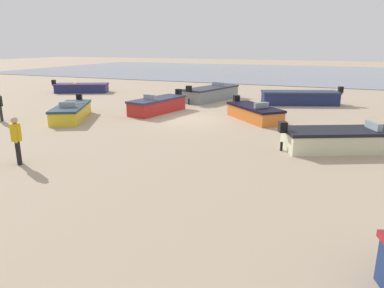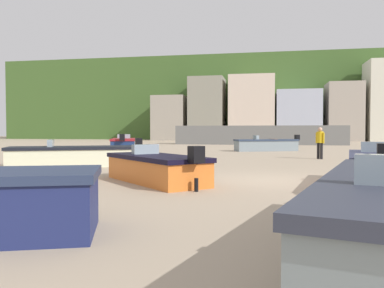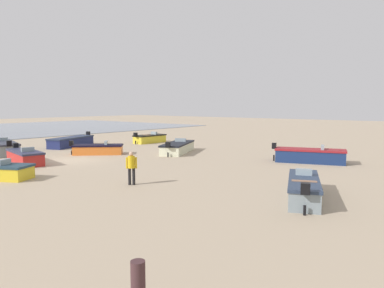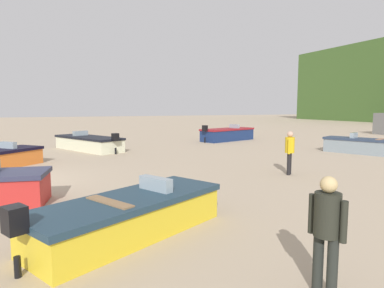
{
  "view_description": "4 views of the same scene",
  "coord_description": "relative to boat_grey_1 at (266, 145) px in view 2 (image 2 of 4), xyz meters",
  "views": [
    {
      "loc": [
        -7.31,
        17.66,
        3.9
      ],
      "look_at": [
        -3.05,
        7.36,
        0.79
      ],
      "focal_mm": 33.39,
      "sensor_mm": 36.0,
      "label": 1
    },
    {
      "loc": [
        -0.17,
        -11.53,
        1.44
      ],
      "look_at": [
        -3.53,
        6.12,
        0.83
      ],
      "focal_mm": 36.85,
      "sensor_mm": 36.0,
      "label": 2
    },
    {
      "loc": [
        14.07,
        22.41,
        3.84
      ],
      "look_at": [
        -5.61,
        6.47,
        1.11
      ],
      "focal_mm": 34.18,
      "sensor_mm": 36.0,
      "label": 3
    },
    {
      "loc": [
        12.33,
        1.17,
        2.5
      ],
      "look_at": [
        -1.11,
        6.88,
        0.88
      ],
      "focal_mm": 31.19,
      "sensor_mm": 36.0,
      "label": 4
    }
  ],
  "objects": [
    {
      "name": "townhouse_centre",
      "position": [
        4.39,
        30.72,
        3.15
      ],
      "size": [
        6.11,
        6.91,
        7.16
      ],
      "primitive_type": "cube",
      "color": "#AFB7CA",
      "rests_on": "ground"
    },
    {
      "name": "harbor_pier",
      "position": [
        -0.74,
        13.26,
        0.55
      ],
      "size": [
        17.4,
        2.4,
        1.96
      ],
      "primitive_type": "cube",
      "color": "slate",
      "rests_on": "ground"
    },
    {
      "name": "boat_cream_3",
      "position": [
        -7.64,
        -13.57,
        -0.02
      ],
      "size": [
        5.22,
        3.61,
        1.12
      ],
      "rotation": [
        0.0,
        0.0,
        2.02
      ],
      "color": "beige",
      "rests_on": "ground"
    },
    {
      "name": "townhouse_left",
      "position": [
        -8.75,
        30.1,
        4.2
      ],
      "size": [
        5.03,
        5.67,
        9.26
      ],
      "primitive_type": "cube",
      "color": "gray",
      "rests_on": "ground"
    },
    {
      "name": "townhouse_far_left",
      "position": [
        -14.38,
        30.13,
        2.89
      ],
      "size": [
        4.84,
        5.74,
        6.64
      ],
      "primitive_type": "cube",
      "color": "#A2998A",
      "rests_on": "ground"
    },
    {
      "name": "townhouse_centre_right",
      "position": [
        10.53,
        29.82,
        3.61
      ],
      "size": [
        4.63,
        5.11,
        8.08
      ],
      "primitive_type": "cube",
      "color": "#A79C8E",
      "rests_on": "ground"
    },
    {
      "name": "boat_grey_1",
      "position": [
        0.0,
        0.0,
        0.0
      ],
      "size": [
        4.68,
        2.87,
        1.15
      ],
      "rotation": [
        0.0,
        0.0,
        1.97
      ],
      "color": "gray",
      "rests_on": "ground"
    },
    {
      "name": "boat_red_7",
      "position": [
        2.8,
        -17.69,
        0.02
      ],
      "size": [
        2.12,
        4.37,
        1.18
      ],
      "rotation": [
        0.0,
        0.0,
        6.09
      ],
      "color": "red",
      "rests_on": "ground"
    },
    {
      "name": "ground_plane",
      "position": [
        0.2,
        -16.74,
        -0.43
      ],
      "size": [
        160.0,
        160.0,
        0.0
      ],
      "primitive_type": "plane",
      "color": "tan"
    },
    {
      "name": "headland_hill",
      "position": [
        0.2,
        49.26,
        6.3
      ],
      "size": [
        90.0,
        32.0,
        13.46
      ],
      "primitive_type": "cube",
      "color": "#40602A",
      "rests_on": "ground"
    },
    {
      "name": "beach_walker_distant",
      "position": [
        2.68,
        -7.45,
        0.52
      ],
      "size": [
        0.48,
        0.48,
        1.62
      ],
      "rotation": [
        0.0,
        0.0,
        2.33
      ],
      "color": "black",
      "rests_on": "ground"
    },
    {
      "name": "boat_orange_9",
      "position": [
        -2.99,
        -17.73,
        -0.04
      ],
      "size": [
        3.63,
        3.68,
        1.08
      ],
      "rotation": [
        0.0,
        0.0,
        0.77
      ],
      "color": "orange",
      "rests_on": "ground"
    },
    {
      "name": "boat_navy_6",
      "position": [
        -9.37,
        -3.37,
        0.04
      ],
      "size": [
        2.89,
        4.8,
        1.24
      ],
      "rotation": [
        0.0,
        0.0,
        0.33
      ],
      "color": "navy",
      "rests_on": "ground"
    },
    {
      "name": "townhouse_centre_left",
      "position": [
        -2.16,
        30.07,
        4.26
      ],
      "size": [
        6.48,
        5.62,
        9.38
      ],
      "primitive_type": "cube",
      "color": "beige",
      "rests_on": "ground"
    }
  ]
}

